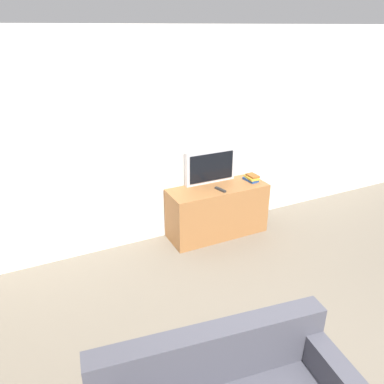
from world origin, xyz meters
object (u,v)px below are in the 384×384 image
(book_stack, at_px, (251,178))
(remote_on_stand, at_px, (220,190))
(television, at_px, (210,166))
(tv_stand, at_px, (217,211))

(book_stack, distance_m, remote_on_stand, 0.54)
(television, height_order, book_stack, television)
(book_stack, bearing_deg, television, 159.01)
(tv_stand, distance_m, television, 0.60)
(television, distance_m, book_stack, 0.59)
(television, bearing_deg, tv_stand, -86.56)
(tv_stand, bearing_deg, remote_on_stand, -102.77)
(remote_on_stand, bearing_deg, tv_stand, 77.23)
(tv_stand, bearing_deg, book_stack, -0.35)
(remote_on_stand, bearing_deg, book_stack, 10.60)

